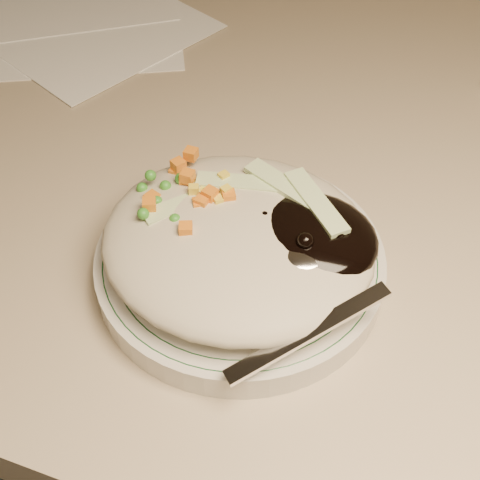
% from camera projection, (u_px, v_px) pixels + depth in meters
% --- Properties ---
extents(desk, '(1.40, 0.70, 0.74)m').
position_uv_depth(desk, '(373.00, 304.00, 0.73)').
color(desk, tan).
rests_on(desk, ground).
extents(plate, '(0.21, 0.21, 0.02)m').
position_uv_depth(plate, '(240.00, 264.00, 0.49)').
color(plate, silver).
rests_on(plate, desk).
extents(plate_rim, '(0.20, 0.20, 0.00)m').
position_uv_depth(plate_rim, '(240.00, 255.00, 0.48)').
color(plate_rim, '#144723').
rests_on(plate_rim, plate).
extents(meal, '(0.21, 0.19, 0.05)m').
position_uv_depth(meal, '(245.00, 237.00, 0.46)').
color(meal, '#B0A88F').
rests_on(meal, plate).
extents(papers, '(0.42, 0.39, 0.00)m').
position_uv_depth(papers, '(50.00, 10.00, 0.76)').
color(papers, white).
rests_on(papers, desk).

